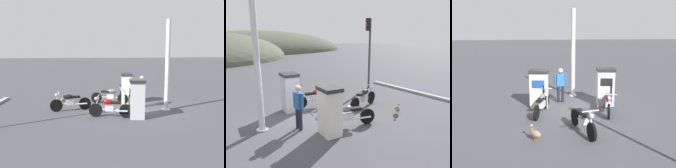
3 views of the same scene
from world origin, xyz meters
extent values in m
plane|color=#424247|center=(0.00, 0.00, 0.00)|extent=(120.00, 120.00, 0.00)
cube|color=silver|center=(-0.01, -1.45, 0.74)|extent=(0.63, 0.81, 1.49)
cube|color=#1E478C|center=(0.27, -1.48, 1.07)|extent=(0.09, 0.52, 0.32)
cube|color=#262628|center=(-0.01, -1.45, 1.55)|extent=(0.70, 0.89, 0.12)
cylinder|color=black|center=(0.34, -1.27, 0.52)|extent=(0.05, 0.05, 0.97)
cube|color=silver|center=(-0.01, 1.45, 0.76)|extent=(0.68, 0.78, 1.52)
cube|color=black|center=(0.30, 1.41, 1.10)|extent=(0.09, 0.50, 0.32)
cube|color=#262628|center=(-0.01, 1.45, 1.58)|extent=(0.74, 0.86, 0.12)
cylinder|color=black|center=(0.36, 1.62, 0.53)|extent=(0.05, 0.05, 0.99)
cylinder|color=black|center=(0.22, -1.16, 0.29)|extent=(0.57, 0.23, 0.58)
cylinder|color=black|center=(1.59, -1.57, 0.29)|extent=(0.57, 0.23, 0.58)
cube|color=silver|center=(0.86, -1.35, 0.39)|extent=(0.40, 0.30, 0.24)
cylinder|color=silver|center=(0.91, -1.36, 0.34)|extent=(1.04, 0.36, 0.05)
ellipsoid|color=#595B60|center=(0.79, -1.33, 0.67)|extent=(0.52, 0.35, 0.24)
cube|color=black|center=(1.12, -1.43, 0.64)|extent=(0.48, 0.32, 0.10)
cylinder|color=silver|center=(0.26, -1.17, 0.59)|extent=(0.26, 0.11, 0.57)
cylinder|color=silver|center=(0.34, -1.19, 0.91)|extent=(0.20, 0.55, 0.04)
sphere|color=silver|center=(0.24, -1.16, 0.79)|extent=(0.17, 0.17, 0.14)
cylinder|color=silver|center=(1.37, -1.63, 0.31)|extent=(0.55, 0.23, 0.07)
cylinder|color=black|center=(1.73, 1.13, 0.29)|extent=(0.59, 0.19, 0.59)
cylinder|color=black|center=(0.46, 1.41, 0.29)|extent=(0.59, 0.19, 0.59)
cube|color=silver|center=(1.14, 1.26, 0.39)|extent=(0.40, 0.27, 0.24)
cylinder|color=silver|center=(1.09, 1.27, 0.34)|extent=(0.97, 0.26, 0.05)
ellipsoid|color=maroon|center=(1.21, 1.24, 0.67)|extent=(0.52, 0.32, 0.24)
cube|color=black|center=(0.88, 1.32, 0.64)|extent=(0.47, 0.29, 0.10)
cylinder|color=silver|center=(1.69, 1.14, 0.59)|extent=(0.26, 0.10, 0.57)
cylinder|color=silver|center=(1.61, 1.15, 0.91)|extent=(0.16, 0.55, 0.04)
sphere|color=silver|center=(1.71, 1.13, 0.79)|extent=(0.17, 0.17, 0.14)
cylinder|color=silver|center=(0.68, 1.49, 0.31)|extent=(0.55, 0.19, 0.07)
cylinder|color=black|center=(3.52, 0.09, 0.29)|extent=(0.59, 0.21, 0.58)
cylinder|color=black|center=(2.20, -0.23, 0.29)|extent=(0.59, 0.21, 0.58)
cube|color=silver|center=(2.91, -0.06, 0.39)|extent=(0.40, 0.28, 0.24)
cylinder|color=silver|center=(2.86, -0.07, 0.34)|extent=(1.00, 0.28, 0.05)
ellipsoid|color=black|center=(2.98, -0.04, 0.67)|extent=(0.52, 0.33, 0.24)
cube|color=black|center=(2.64, -0.12, 0.64)|extent=(0.47, 0.30, 0.10)
cylinder|color=silver|center=(3.48, 0.08, 0.59)|extent=(0.26, 0.10, 0.57)
cylinder|color=silver|center=(3.40, 0.06, 0.91)|extent=(0.16, 0.55, 0.04)
sphere|color=silver|center=(3.50, 0.08, 0.79)|extent=(0.17, 0.17, 0.14)
cylinder|color=silver|center=(2.37, -0.06, 0.31)|extent=(0.55, 0.20, 0.07)
cylinder|color=#1E1E2D|center=(-0.61, -0.57, 0.38)|extent=(0.14, 0.14, 0.76)
cylinder|color=#1E1E2D|center=(-0.62, -0.37, 0.38)|extent=(0.14, 0.14, 0.76)
cube|color=#265999|center=(-0.62, -0.47, 1.04)|extent=(0.22, 0.37, 0.57)
cylinder|color=#265999|center=(-0.60, -0.71, 1.07)|extent=(0.09, 0.09, 0.54)
cylinder|color=#265999|center=(-0.63, -0.23, 1.07)|extent=(0.09, 0.09, 0.54)
sphere|color=tan|center=(-0.62, -0.47, 1.46)|extent=(0.22, 0.22, 0.21)
ellipsoid|color=#847051|center=(3.34, -1.60, 0.22)|extent=(0.43, 0.43, 0.22)
cylinder|color=#847051|center=(3.24, -1.70, 0.29)|extent=(0.09, 0.09, 0.16)
sphere|color=#847051|center=(3.22, -1.72, 0.45)|extent=(0.14, 0.14, 0.10)
cone|color=orange|center=(3.17, -1.77, 0.44)|extent=(0.08, 0.08, 0.04)
cone|color=#847051|center=(3.46, -1.46, 0.26)|extent=(0.11, 0.11, 0.08)
cylinder|color=orange|center=(3.36, -1.62, 0.06)|extent=(0.03, 0.03, 0.11)
cylinder|color=orange|center=(3.31, -1.57, 0.06)|extent=(0.03, 0.03, 0.11)
cylinder|color=#38383A|center=(5.67, 2.39, 2.08)|extent=(0.16, 0.16, 4.16)
cube|color=black|center=(5.55, 2.45, 3.80)|extent=(0.28, 0.30, 0.72)
sphere|color=red|center=(5.46, 2.49, 4.02)|extent=(0.20, 0.20, 0.15)
sphere|color=orange|center=(5.46, 2.49, 3.80)|extent=(0.20, 0.20, 0.15)
sphere|color=green|center=(5.46, 2.49, 3.58)|extent=(0.20, 0.20, 0.15)
cylinder|color=silver|center=(-1.67, 0.24, 2.12)|extent=(0.20, 0.20, 4.24)
cylinder|color=silver|center=(-1.67, 0.24, 0.02)|extent=(0.40, 0.40, 0.04)
cube|color=#9E9E93|center=(6.87, 0.00, 0.06)|extent=(0.56, 6.24, 0.12)
ellipsoid|color=#4C5142|center=(9.66, 36.25, 0.00)|extent=(36.49, 19.75, 8.10)
camera|label=1|loc=(2.07, 11.69, 2.97)|focal=40.42mm
camera|label=2|loc=(-3.87, -6.90, 3.21)|focal=35.04mm
camera|label=3|loc=(10.40, -1.48, 3.37)|focal=40.10mm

